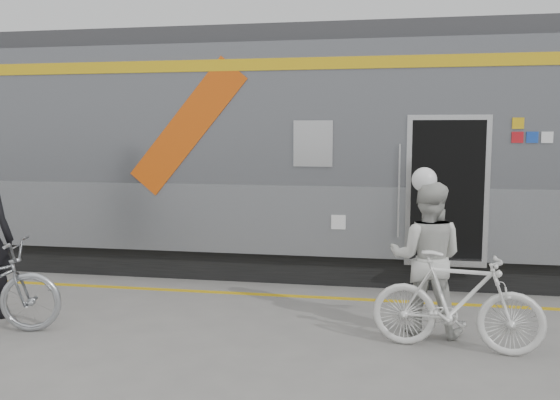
# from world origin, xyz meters

# --- Properties ---
(ground) EXTENTS (90.00, 90.00, 0.00)m
(ground) POSITION_xyz_m (0.00, 0.00, 0.00)
(ground) COLOR slate
(ground) RESTS_ON ground
(train) EXTENTS (24.00, 3.17, 4.10)m
(train) POSITION_xyz_m (0.38, 4.19, 2.05)
(train) COLOR black
(train) RESTS_ON ground
(safety_strip) EXTENTS (24.00, 0.12, 0.01)m
(safety_strip) POSITION_xyz_m (0.00, 2.15, 0.00)
(safety_strip) COLOR gold
(safety_strip) RESTS_ON ground
(woman) EXTENTS (0.98, 0.82, 1.84)m
(woman) POSITION_xyz_m (2.18, 0.86, 0.92)
(woman) COLOR silver
(woman) RESTS_ON ground
(bicycle_right) EXTENTS (1.91, 0.78, 1.12)m
(bicycle_right) POSITION_xyz_m (2.48, 0.31, 0.56)
(bicycle_right) COLOR silver
(bicycle_right) RESTS_ON ground
(helmet_woman) EXTENTS (0.29, 0.29, 0.29)m
(helmet_woman) POSITION_xyz_m (2.18, 0.86, 1.99)
(helmet_woman) COLOR white
(helmet_woman) RESTS_ON woman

